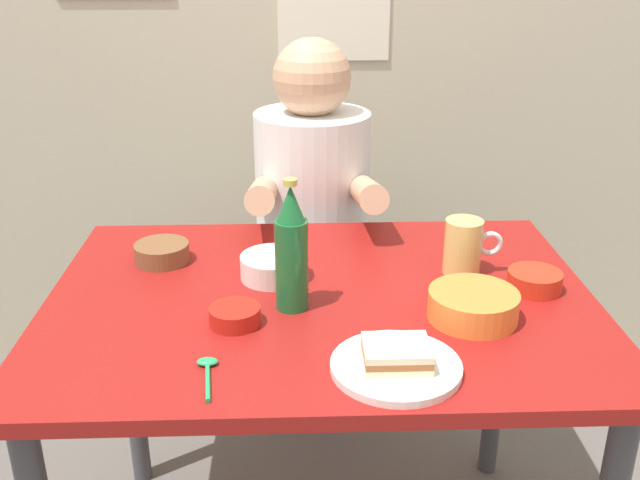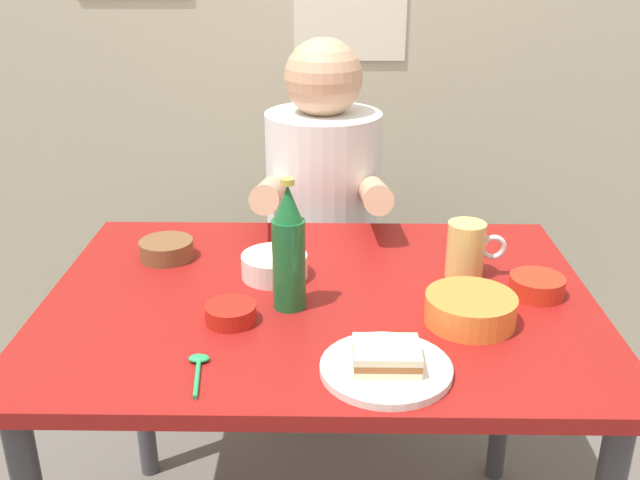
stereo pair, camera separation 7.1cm
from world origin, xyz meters
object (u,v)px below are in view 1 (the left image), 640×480
object	(u,v)px
plate_orange	(396,367)
person_seated	(312,186)
stool	(313,315)
beer_mug	(464,247)
rice_bowl_white	(273,266)
dining_table	(321,335)
sandwich	(397,354)
beer_bottle	(291,251)

from	to	relation	value
plate_orange	person_seated	bearing A→B (deg)	97.27
stool	plate_orange	distance (m)	1.00
person_seated	beer_mug	world-z (taller)	person_seated
plate_orange	rice_bowl_white	bearing A→B (deg)	120.11
dining_table	rice_bowl_white	bearing A→B (deg)	138.24
sandwich	dining_table	bearing A→B (deg)	112.36
beer_mug	person_seated	bearing A→B (deg)	120.59
stool	beer_bottle	distance (m)	0.85
beer_mug	beer_bottle	world-z (taller)	beer_bottle
stool	beer_mug	xyz separation A→B (m)	(0.31, -0.53, 0.45)
sandwich	rice_bowl_white	size ratio (longest dim) A/B	0.79
beer_mug	rice_bowl_white	distance (m)	0.41
stool	sandwich	size ratio (longest dim) A/B	4.09
stool	sandwich	bearing A→B (deg)	-82.82
person_seated	plate_orange	world-z (taller)	person_seated
stool	rice_bowl_white	bearing A→B (deg)	-100.13
sandwich	beer_bottle	world-z (taller)	beer_bottle
beer_bottle	stool	bearing A→B (deg)	85.12
stool	person_seated	world-z (taller)	person_seated
plate_orange	rice_bowl_white	world-z (taller)	rice_bowl_white
sandwich	beer_mug	distance (m)	0.42
beer_mug	dining_table	bearing A→B (deg)	-162.49
beer_bottle	rice_bowl_white	size ratio (longest dim) A/B	1.87
dining_table	stool	bearing A→B (deg)	90.00
sandwich	plate_orange	bearing A→B (deg)	0.00
person_seated	rice_bowl_white	distance (m)	0.54
dining_table	plate_orange	bearing A→B (deg)	-67.64
rice_bowl_white	stool	bearing A→B (deg)	79.87
rice_bowl_white	plate_orange	bearing A→B (deg)	-59.89
dining_table	beer_bottle	size ratio (longest dim) A/B	4.20
stool	sandwich	distance (m)	1.01
rice_bowl_white	person_seated	bearing A→B (deg)	79.66
plate_orange	beer_bottle	bearing A→B (deg)	126.77
beer_bottle	person_seated	bearing A→B (deg)	85.04
beer_mug	beer_bottle	size ratio (longest dim) A/B	0.48
stool	rice_bowl_white	world-z (taller)	rice_bowl_white
dining_table	person_seated	bearing A→B (deg)	90.00
dining_table	beer_bottle	distance (m)	0.22
person_seated	stool	bearing A→B (deg)	90.00
person_seated	dining_table	bearing A→B (deg)	-90.00
dining_table	beer_mug	world-z (taller)	beer_mug
person_seated	plate_orange	bearing A→B (deg)	-82.73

